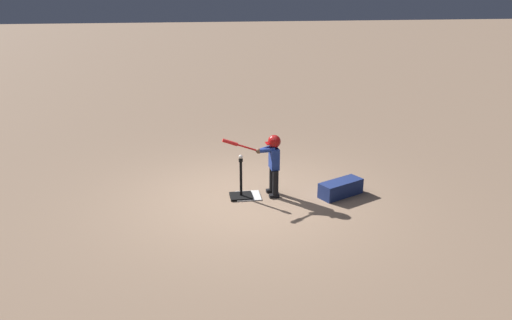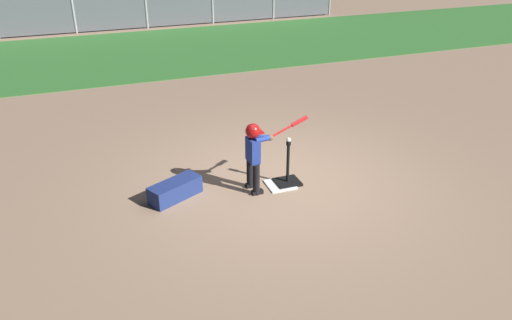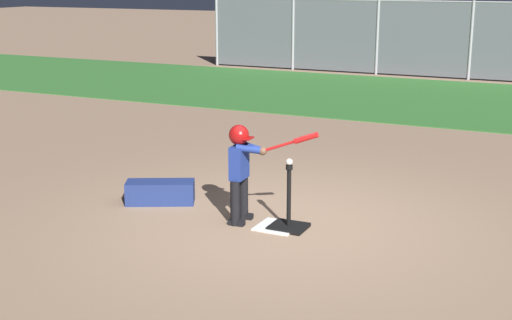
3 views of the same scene
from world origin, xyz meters
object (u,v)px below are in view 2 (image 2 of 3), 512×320
Objects in this scene: baseball at (289,140)px; bleachers_far_left at (191,3)px; equipment_bag at (175,190)px; batting_tee at (287,177)px; batter_child at (255,149)px.

bleachers_far_left reaches higher than baseball.
bleachers_far_left reaches higher than equipment_bag.
baseball reaches higher than batting_tee.
equipment_bag is (-1.81, 0.18, 0.03)m from batting_tee.
batter_child is 15.40× the size of baseball.
equipment_bag is at bearing 174.22° from baseball.
equipment_bag is at bearing 170.65° from batter_child.
batter_child is at bearing -177.85° from batting_tee.
batting_tee is 0.66m from baseball.
baseball reaches higher than equipment_bag.
baseball is 1.92m from equipment_bag.
bleachers_far_left is at bearing 81.94° from batting_tee.
bleachers_far_left is (2.68, 14.96, -0.22)m from batter_child.
batter_child is at bearing -177.85° from baseball.
bleachers_far_left is at bearing 79.84° from batter_child.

